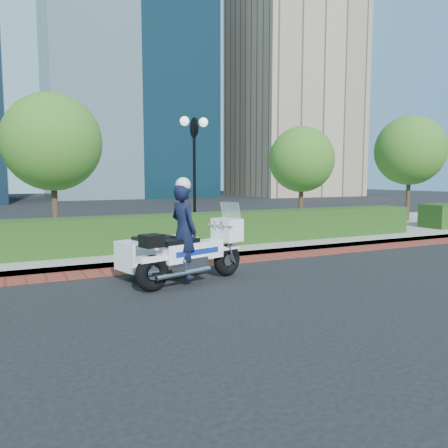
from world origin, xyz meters
name	(u,v)px	position (x,y,z in m)	size (l,w,h in m)	color
ground	(239,274)	(0.00, 0.00, 0.00)	(120.00, 120.00, 0.00)	black
brick_strip	(212,262)	(0.00, 1.50, 0.01)	(60.00, 1.00, 0.01)	maroon
sidewalk	(161,239)	(0.00, 6.00, 0.07)	(60.00, 8.00, 0.15)	gray
hedge_main	(184,230)	(0.00, 3.60, 0.65)	(18.00, 1.20, 1.00)	black
lamppost	(194,158)	(1.00, 5.20, 2.96)	(1.02, 0.70, 4.21)	black
tree_b	(52,142)	(-3.50, 6.50, 3.43)	(3.20, 3.20, 4.89)	#332319
tree_c	(302,160)	(6.50, 6.50, 3.05)	(2.80, 2.80, 4.30)	#332319
tree_d	(410,151)	(13.00, 6.50, 3.61)	(3.40, 3.40, 5.16)	#332319
tower_right	(294,84)	(28.00, 38.00, 14.00)	(14.00, 12.00, 28.00)	gray
police_motorcycle	(177,246)	(-1.57, -0.05, 0.78)	(2.85, 2.06, 2.28)	black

